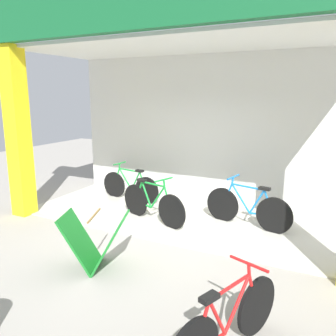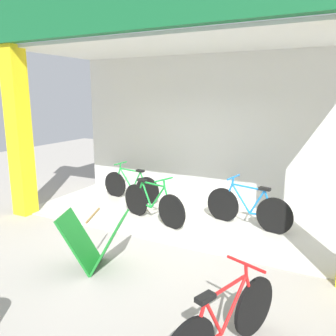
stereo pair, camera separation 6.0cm
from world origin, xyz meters
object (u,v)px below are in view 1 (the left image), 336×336
bicycle_inside_2 (130,186)px  bicycle_parked_0 (228,324)px  bicycle_inside_0 (152,204)px  sandwich_board_sign (95,242)px  bicycle_inside_1 (247,208)px

bicycle_inside_2 → bicycle_parked_0: (3.51, -3.76, -0.00)m
bicycle_inside_0 → bicycle_inside_2: bearing=139.5°
bicycle_inside_0 → bicycle_inside_2: 1.51m
bicycle_inside_0 → bicycle_parked_0: 3.65m
bicycle_parked_0 → sandwich_board_sign: bearing=159.7°
bicycle_inside_1 → bicycle_inside_0: bearing=-162.1°
bicycle_inside_1 → sandwich_board_sign: (-1.56, -2.53, 0.03)m
bicycle_inside_1 → bicycle_inside_2: (-2.87, 0.42, -0.03)m
bicycle_parked_0 → sandwich_board_sign: bicycle_parked_0 is taller
bicycle_inside_1 → bicycle_inside_2: bearing=171.6°
bicycle_inside_0 → bicycle_inside_1: (1.72, 0.56, 0.01)m
bicycle_inside_0 → bicycle_inside_1: size_ratio=0.96×
bicycle_inside_1 → bicycle_inside_2: bicycle_inside_1 is taller
bicycle_inside_1 → bicycle_parked_0: bearing=-79.2°
bicycle_inside_2 → sandwich_board_sign: size_ratio=1.50×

